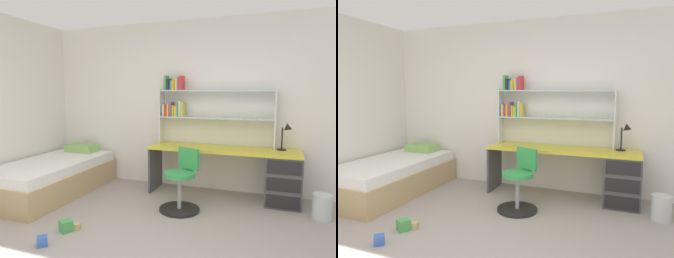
{
  "view_description": "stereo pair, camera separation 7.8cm",
  "coord_description": "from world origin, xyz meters",
  "views": [
    {
      "loc": [
        1.15,
        -2.02,
        1.52
      ],
      "look_at": [
        -0.19,
        1.57,
        1.05
      ],
      "focal_mm": 32.43,
      "sensor_mm": 36.0,
      "label": 1
    },
    {
      "loc": [
        1.22,
        -2.0,
        1.52
      ],
      "look_at": [
        -0.19,
        1.57,
        1.05
      ],
      "focal_mm": 32.43,
      "sensor_mm": 36.0,
      "label": 2
    }
  ],
  "objects": [
    {
      "name": "room_shell",
      "position": [
        -1.31,
        1.3,
        1.31
      ],
      "size": [
        6.17,
        6.15,
        2.62
      ],
      "color": "white",
      "rests_on": "ground_plane"
    },
    {
      "name": "desk",
      "position": [
        0.96,
        2.26,
        0.41
      ],
      "size": [
        2.12,
        0.57,
        0.72
      ],
      "color": "gold",
      "rests_on": "ground_plane"
    },
    {
      "name": "bookshelf_hutch",
      "position": [
        -0.04,
        2.43,
        1.34
      ],
      "size": [
        1.72,
        0.22,
        1.05
      ],
      "color": "silver",
      "rests_on": "desk"
    },
    {
      "name": "desk_lamp",
      "position": [
        1.25,
        2.35,
        0.97
      ],
      "size": [
        0.2,
        0.17,
        0.38
      ],
      "color": "black",
      "rests_on": "desk"
    },
    {
      "name": "swivel_chair",
      "position": [
        -0.01,
        1.58,
        0.31
      ],
      "size": [
        0.52,
        0.52,
        0.79
      ],
      "color": "black",
      "rests_on": "ground_plane"
    },
    {
      "name": "bed_platform",
      "position": [
        -2.05,
        1.57,
        0.25
      ],
      "size": [
        1.04,
        2.0,
        0.62
      ],
      "color": "tan",
      "rests_on": "ground_plane"
    },
    {
      "name": "waste_bin",
      "position": [
        1.66,
        1.88,
        0.15
      ],
      "size": [
        0.22,
        0.22,
        0.31
      ],
      "primitive_type": "cylinder",
      "color": "silver",
      "rests_on": "ground_plane"
    },
    {
      "name": "toy_block_green_0",
      "position": [
        -1.0,
        0.55,
        0.06
      ],
      "size": [
        0.17,
        0.17,
        0.12
      ],
      "primitive_type": "cube",
      "rotation": [
        0.0,
        0.0,
        1.09
      ],
      "color": "#479E51",
      "rests_on": "ground_plane"
    },
    {
      "name": "toy_block_natural_1",
      "position": [
        -0.91,
        0.63,
        0.04
      ],
      "size": [
        0.09,
        0.09,
        0.07
      ],
      "primitive_type": "cube",
      "rotation": [
        0.0,
        0.0,
        1.83
      ],
      "color": "tan",
      "rests_on": "ground_plane"
    },
    {
      "name": "toy_block_blue_2",
      "position": [
        -1.01,
        0.21,
        0.05
      ],
      "size": [
        0.14,
        0.14,
        0.1
      ],
      "primitive_type": "cube",
      "rotation": [
        0.0,
        0.0,
        2.3
      ],
      "color": "#3860B7",
      "rests_on": "ground_plane"
    }
  ]
}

